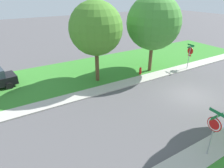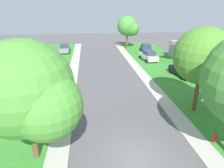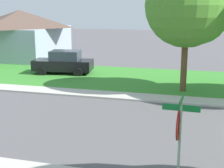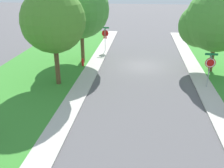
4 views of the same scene
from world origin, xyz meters
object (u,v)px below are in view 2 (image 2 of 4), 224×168
(tree_across_left, at_px, (31,93))
(car_black_far_down_street, at_px, (183,70))
(car_silver_across_road, at_px, (149,56))
(tree_sidewalk_mid, at_px, (207,58))
(car_blue_kerbside_mid, at_px, (146,48))
(car_white_behind_trees, at_px, (44,63))
(mailbox, at_px, (61,75))
(car_maroon_driveway_right, at_px, (31,90))
(tree_sidewalk_near, at_px, (128,27))
(stop_sign_far_corner, at_px, (60,101))
(fire_hydrant, at_px, (215,138))
(house_right_setback, at_px, (202,47))
(car_grey_near_corner, at_px, (65,48))

(tree_across_left, bearing_deg, car_black_far_down_street, 41.15)
(car_silver_across_road, xyz_separation_m, tree_sidewalk_mid, (-0.75, -17.52, 3.94))
(car_blue_kerbside_mid, xyz_separation_m, car_white_behind_trees, (-18.17, -9.04, 0.00))
(tree_sidewalk_mid, distance_m, mailbox, 15.90)
(car_maroon_driveway_right, bearing_deg, mailbox, 56.81)
(car_silver_across_road, relative_size, tree_sidewalk_near, 0.65)
(tree_sidewalk_near, height_order, tree_across_left, tree_across_left)
(stop_sign_far_corner, height_order, tree_sidewalk_mid, tree_sidewalk_mid)
(car_white_behind_trees, height_order, fire_hydrant, car_white_behind_trees)
(car_blue_kerbside_mid, xyz_separation_m, house_right_setback, (7.25, -7.76, 1.50))
(tree_across_left, bearing_deg, car_silver_across_road, 58.75)
(car_grey_near_corner, relative_size, tree_sidewalk_mid, 0.59)
(mailbox, bearing_deg, car_white_behind_trees, 116.76)
(car_silver_across_road, height_order, house_right_setback, house_right_setback)
(fire_hydrant, bearing_deg, car_white_behind_trees, 127.30)
(tree_sidewalk_mid, bearing_deg, car_blue_kerbside_mid, 84.79)
(car_blue_kerbside_mid, distance_m, tree_across_left, 32.32)
(mailbox, bearing_deg, car_silver_across_road, 33.15)
(car_black_far_down_street, distance_m, house_right_setback, 9.94)
(house_right_setback, bearing_deg, fire_hydrant, -117.31)
(car_grey_near_corner, height_order, car_white_behind_trees, same)
(car_maroon_driveway_right, bearing_deg, tree_across_left, -73.17)
(fire_hydrant, bearing_deg, car_grey_near_corner, 113.10)
(car_silver_across_road, xyz_separation_m, car_black_far_down_street, (2.10, -8.47, 0.00))
(car_black_far_down_street, height_order, car_white_behind_trees, same)
(fire_hydrant, bearing_deg, car_black_far_down_street, 73.04)
(car_grey_near_corner, xyz_separation_m, fire_hydrant, (12.78, -29.96, -0.44))
(tree_sidewalk_mid, relative_size, tree_sidewalk_near, 1.06)
(stop_sign_far_corner, distance_m, house_right_setback, 27.00)
(tree_sidewalk_mid, xyz_separation_m, house_right_setback, (9.45, 16.34, -2.43))
(house_right_setback, bearing_deg, car_white_behind_trees, -177.12)
(car_grey_near_corner, height_order, tree_sidewalk_mid, tree_sidewalk_mid)
(stop_sign_far_corner, relative_size, car_black_far_down_street, 0.62)
(tree_sidewalk_near, bearing_deg, car_maroon_driveway_right, -121.84)
(tree_sidewalk_mid, height_order, tree_across_left, tree_sidewalk_mid)
(car_grey_near_corner, xyz_separation_m, tree_sidewalk_near, (13.38, 2.81, 3.76))
(car_black_far_down_street, height_order, car_maroon_driveway_right, same)
(car_blue_kerbside_mid, relative_size, house_right_setback, 0.49)
(tree_across_left, distance_m, house_right_setback, 30.33)
(car_blue_kerbside_mid, bearing_deg, car_white_behind_trees, -153.54)
(stop_sign_far_corner, distance_m, car_white_behind_trees, 16.04)
(car_white_behind_trees, bearing_deg, stop_sign_far_corner, -74.73)
(car_grey_near_corner, distance_m, car_silver_across_road, 16.84)
(car_grey_near_corner, bearing_deg, house_right_setback, -21.67)
(car_silver_across_road, relative_size, mailbox, 3.42)
(car_blue_kerbside_mid, bearing_deg, car_maroon_driveway_right, -132.18)
(stop_sign_far_corner, xyz_separation_m, car_maroon_driveway_right, (-3.59, 5.13, -1.01))
(car_black_far_down_street, xyz_separation_m, house_right_setback, (6.59, 7.29, 1.50))
(car_black_far_down_street, bearing_deg, tree_sidewalk_near, 100.14)
(car_blue_kerbside_mid, relative_size, car_maroon_driveway_right, 0.99)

